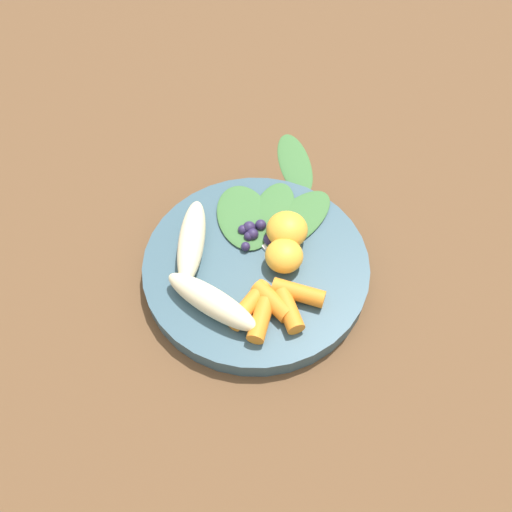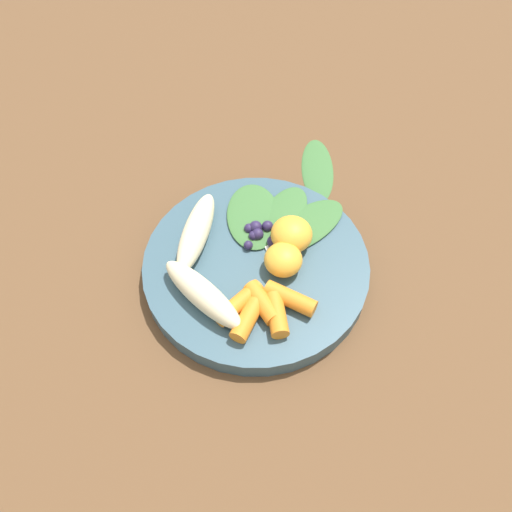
% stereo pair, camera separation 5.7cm
% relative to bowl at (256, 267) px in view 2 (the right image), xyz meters
% --- Properties ---
extents(ground_plane, '(2.40, 2.40, 0.00)m').
position_rel_bowl_xyz_m(ground_plane, '(0.00, 0.00, -0.01)').
color(ground_plane, brown).
extents(bowl, '(0.25, 0.25, 0.02)m').
position_rel_bowl_xyz_m(bowl, '(0.00, 0.00, 0.00)').
color(bowl, '#385666').
rests_on(bowl, ground_plane).
extents(banana_peeled_left, '(0.08, 0.11, 0.03)m').
position_rel_bowl_xyz_m(banana_peeled_left, '(0.06, -0.04, 0.03)').
color(banana_peeled_left, beige).
rests_on(banana_peeled_left, bowl).
extents(banana_peeled_right, '(0.11, 0.04, 0.03)m').
position_rel_bowl_xyz_m(banana_peeled_right, '(-0.01, -0.07, 0.03)').
color(banana_peeled_right, beige).
rests_on(banana_peeled_right, bowl).
extents(orange_segment_near, '(0.05, 0.05, 0.04)m').
position_rel_bowl_xyz_m(orange_segment_near, '(-0.03, 0.03, 0.03)').
color(orange_segment_near, '#F4A833').
rests_on(orange_segment_near, bowl).
extents(orange_segment_far, '(0.04, 0.04, 0.03)m').
position_rel_bowl_xyz_m(orange_segment_far, '(-0.00, 0.03, 0.03)').
color(orange_segment_far, '#F4A833').
rests_on(orange_segment_far, bowl).
extents(carrot_front, '(0.06, 0.04, 0.02)m').
position_rel_bowl_xyz_m(carrot_front, '(0.06, -0.00, 0.02)').
color(carrot_front, orange).
rests_on(carrot_front, bowl).
extents(carrot_mid_left, '(0.05, 0.02, 0.02)m').
position_rel_bowl_xyz_m(carrot_mid_left, '(0.08, 0.01, 0.02)').
color(carrot_mid_left, orange).
rests_on(carrot_mid_left, bowl).
extents(carrot_mid_right, '(0.05, 0.05, 0.02)m').
position_rel_bowl_xyz_m(carrot_mid_right, '(0.05, 0.02, 0.02)').
color(carrot_mid_right, orange).
rests_on(carrot_mid_right, bowl).
extents(carrot_rear, '(0.05, 0.04, 0.02)m').
position_rel_bowl_xyz_m(carrot_rear, '(0.06, 0.04, 0.02)').
color(carrot_rear, orange).
rests_on(carrot_rear, bowl).
extents(carrot_small, '(0.03, 0.06, 0.02)m').
position_rel_bowl_xyz_m(carrot_small, '(0.04, 0.05, 0.02)').
color(carrot_small, orange).
rests_on(carrot_small, bowl).
extents(blueberry_pile, '(0.04, 0.05, 0.01)m').
position_rel_bowl_xyz_m(blueberry_pile, '(-0.03, -0.01, 0.02)').
color(blueberry_pile, '#2D234C').
rests_on(blueberry_pile, bowl).
extents(coconut_shred_patch, '(0.04, 0.04, 0.00)m').
position_rel_bowl_xyz_m(coconut_shred_patch, '(-0.03, 0.02, 0.01)').
color(coconut_shred_patch, white).
rests_on(coconut_shred_patch, bowl).
extents(kale_leaf_left, '(0.12, 0.10, 0.00)m').
position_rel_bowl_xyz_m(kale_leaf_left, '(-0.06, 0.04, 0.01)').
color(kale_leaf_left, '#3D7038').
rests_on(kale_leaf_left, bowl).
extents(kale_leaf_right, '(0.10, 0.06, 0.00)m').
position_rel_bowl_xyz_m(kale_leaf_right, '(-0.07, 0.01, 0.01)').
color(kale_leaf_right, '#3D7038').
rests_on(kale_leaf_right, bowl).
extents(kale_leaf_rear, '(0.12, 0.09, 0.00)m').
position_rel_bowl_xyz_m(kale_leaf_rear, '(-0.06, -0.02, 0.01)').
color(kale_leaf_rear, '#3D7038').
rests_on(kale_leaf_rear, bowl).
extents(kale_leaf_stray, '(0.12, 0.07, 0.01)m').
position_rel_bowl_xyz_m(kale_leaf_stray, '(-0.18, 0.03, -0.01)').
color(kale_leaf_stray, '#3D7038').
rests_on(kale_leaf_stray, ground_plane).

